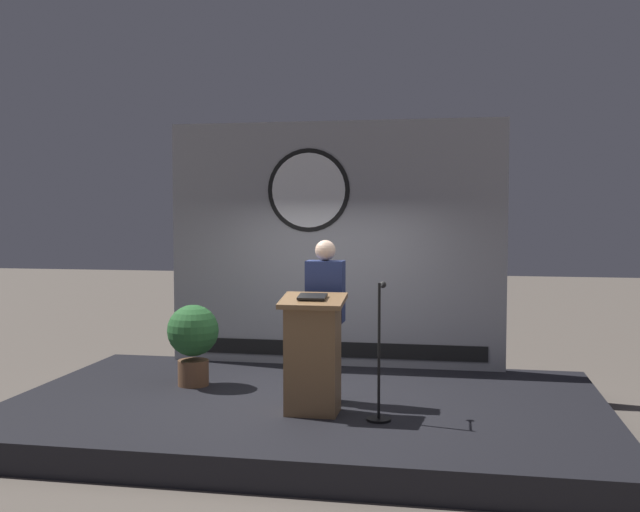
{
  "coord_description": "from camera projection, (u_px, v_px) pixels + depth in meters",
  "views": [
    {
      "loc": [
        1.6,
        -7.81,
        2.34
      ],
      "look_at": [
        0.18,
        -0.14,
        1.87
      ],
      "focal_mm": 41.73,
      "sensor_mm": 36.0,
      "label": 1
    }
  ],
  "objects": [
    {
      "name": "ground_plane",
      "position": [
        306.0,
        426.0,
        8.1
      ],
      "size": [
        40.0,
        40.0,
        0.0
      ],
      "primitive_type": "plane",
      "color": "#6B6056"
    },
    {
      "name": "stage_platform",
      "position": [
        306.0,
        413.0,
        8.09
      ],
      "size": [
        6.4,
        4.0,
        0.3
      ],
      "primitive_type": "cube",
      "color": "black",
      "rests_on": "ground"
    },
    {
      "name": "banner_display",
      "position": [
        334.0,
        244.0,
        9.8
      ],
      "size": [
        4.45,
        0.12,
        3.22
      ],
      "color": "#9E9EA3",
      "rests_on": "stage_platform"
    },
    {
      "name": "podium",
      "position": [
        313.0,
        355.0,
        7.49
      ],
      "size": [
        0.64,
        0.5,
        1.22
      ],
      "color": "olive",
      "rests_on": "stage_platform"
    },
    {
      "name": "speaker_person",
      "position": [
        325.0,
        319.0,
        7.93
      ],
      "size": [
        0.4,
        0.26,
        1.74
      ],
      "color": "black",
      "rests_on": "stage_platform"
    },
    {
      "name": "microphone_stand",
      "position": [
        379.0,
        372.0,
        7.27
      ],
      "size": [
        0.24,
        0.5,
        1.35
      ],
      "color": "black",
      "rests_on": "stage_platform"
    },
    {
      "name": "potted_plant",
      "position": [
        193.0,
        337.0,
        8.69
      ],
      "size": [
        0.6,
        0.6,
        0.95
      ],
      "color": "brown",
      "rests_on": "stage_platform"
    }
  ]
}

